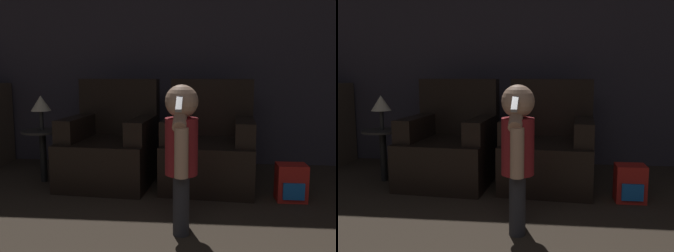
# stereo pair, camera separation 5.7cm
# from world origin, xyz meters

# --- Properties ---
(wall_back) EXTENTS (8.40, 0.05, 2.60)m
(wall_back) POSITION_xyz_m (0.00, 4.50, 1.30)
(wall_back) COLOR #3D3842
(wall_back) RESTS_ON ground_plane
(armchair_left) EXTENTS (0.84, 0.88, 0.95)m
(armchair_left) POSITION_xyz_m (-0.59, 3.68, 0.33)
(armchair_left) COLOR black
(armchair_left) RESTS_ON ground_plane
(armchair_right) EXTENTS (0.84, 0.88, 0.95)m
(armchair_right) POSITION_xyz_m (0.31, 3.68, 0.33)
(armchair_right) COLOR black
(armchair_right) RESTS_ON ground_plane
(person_toddler) EXTENTS (0.21, 0.36, 0.94)m
(person_toddler) POSITION_xyz_m (0.12, 2.62, 0.55)
(person_toddler) COLOR #28282D
(person_toddler) RESTS_ON ground_plane
(toy_backpack) EXTENTS (0.23, 0.20, 0.29)m
(toy_backpack) POSITION_xyz_m (0.95, 3.28, 0.15)
(toy_backpack) COLOR red
(toy_backpack) RESTS_ON ground_plane
(side_table) EXTENTS (0.37, 0.37, 0.48)m
(side_table) POSITION_xyz_m (-1.23, 3.62, 0.38)
(side_table) COLOR black
(side_table) RESTS_ON ground_plane
(lamp) EXTENTS (0.18, 0.18, 0.32)m
(lamp) POSITION_xyz_m (-1.23, 3.62, 0.73)
(lamp) COLOR #262626
(lamp) RESTS_ON side_table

